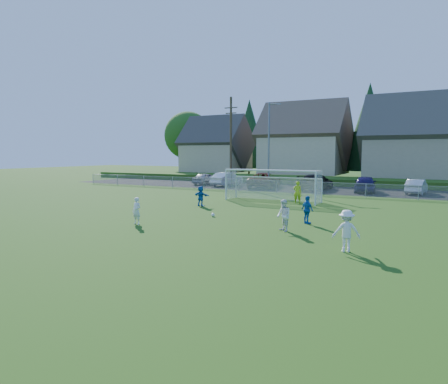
{
  "coord_description": "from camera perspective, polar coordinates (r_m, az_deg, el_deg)",
  "views": [
    {
      "loc": [
        11.55,
        -13.13,
        3.77
      ],
      "look_at": [
        0.0,
        8.0,
        1.4
      ],
      "focal_mm": 32.0,
      "sensor_mm": 36.0,
      "label": 1
    }
  ],
  "objects": [
    {
      "name": "ground",
      "position": [
        17.89,
        -12.47,
        -6.68
      ],
      "size": [
        160.0,
        160.0,
        0.0
      ],
      "primitive_type": "plane",
      "color": "#193D0C",
      "rests_on": "ground"
    },
    {
      "name": "asphalt_lot",
      "position": [
        42.41,
        12.75,
        0.39
      ],
      "size": [
        60.0,
        60.0,
        0.0
      ],
      "primitive_type": "plane",
      "color": "black",
      "rests_on": "ground"
    },
    {
      "name": "grass_embankment",
      "position": [
        49.61,
        15.14,
        1.53
      ],
      "size": [
        70.0,
        6.0,
        0.8
      ],
      "primitive_type": "cube",
      "color": "#1E420F",
      "rests_on": "ground"
    },
    {
      "name": "soccer_ball",
      "position": [
        23.66,
        -1.59,
        -3.28
      ],
      "size": [
        0.22,
        0.22,
        0.22
      ],
      "primitive_type": "sphere",
      "color": "white",
      "rests_on": "ground"
    },
    {
      "name": "player_white_a",
      "position": [
        21.58,
        -12.38,
        -2.64
      ],
      "size": [
        0.53,
        0.36,
        1.43
      ],
      "primitive_type": "imported",
      "rotation": [
        0.0,
        0.0,
        -0.03
      ],
      "color": "white",
      "rests_on": "ground"
    },
    {
      "name": "player_white_b",
      "position": [
        19.37,
        8.51,
        -3.34
      ],
      "size": [
        0.95,
        0.94,
        1.55
      ],
      "primitive_type": "imported",
      "rotation": [
        0.0,
        0.0,
        -0.75
      ],
      "color": "white",
      "rests_on": "ground"
    },
    {
      "name": "player_white_c",
      "position": [
        15.93,
        17.08,
        -5.34
      ],
      "size": [
        1.19,
        0.95,
        1.62
      ],
      "primitive_type": "imported",
      "rotation": [
        0.0,
        0.0,
        3.53
      ],
      "color": "white",
      "rests_on": "ground"
    },
    {
      "name": "player_blue_a",
      "position": [
        21.69,
        11.81,
        -2.5
      ],
      "size": [
        0.93,
        0.81,
        1.5
      ],
      "primitive_type": "imported",
      "rotation": [
        0.0,
        0.0,
        2.53
      ],
      "color": "#1258AE",
      "rests_on": "ground"
    },
    {
      "name": "player_blue_b",
      "position": [
        28.36,
        -3.35,
        -0.57
      ],
      "size": [
        1.39,
        0.66,
        1.44
      ],
      "primitive_type": "imported",
      "rotation": [
        0.0,
        0.0,
        2.95
      ],
      "color": "#1258AE",
      "rests_on": "ground"
    },
    {
      "name": "goalkeeper",
      "position": [
        30.27,
        10.45,
        -0.04
      ],
      "size": [
        0.71,
        0.59,
        1.67
      ],
      "primitive_type": "imported",
      "rotation": [
        0.0,
        0.0,
        3.5
      ],
      "color": "#98C417",
      "rests_on": "ground"
    },
    {
      "name": "car_a",
      "position": [
        47.7,
        -2.63,
        1.91
      ],
      "size": [
        1.77,
        4.13,
        1.39
      ],
      "primitive_type": "imported",
      "rotation": [
        0.0,
        0.0,
        3.11
      ],
      "color": "#989B9F",
      "rests_on": "ground"
    },
    {
      "name": "car_b",
      "position": [
        45.97,
        0.41,
        1.87
      ],
      "size": [
        2.04,
        4.76,
        1.53
      ],
      "primitive_type": "imported",
      "rotation": [
        0.0,
        0.0,
        3.05
      ],
      "color": "white",
      "rests_on": "ground"
    },
    {
      "name": "car_c",
      "position": [
        43.71,
        5.81,
        1.68
      ],
      "size": [
        3.36,
        6.0,
        1.59
      ],
      "primitive_type": "imported",
      "rotation": [
        0.0,
        0.0,
        3.27
      ],
      "color": "#510B09",
      "rests_on": "ground"
    },
    {
      "name": "car_d",
      "position": [
        41.77,
        13.01,
        1.39
      ],
      "size": [
        2.6,
        5.63,
        1.59
      ],
      "primitive_type": "imported",
      "rotation": [
        0.0,
        0.0,
        3.07
      ],
      "color": "black",
      "rests_on": "ground"
    },
    {
      "name": "car_e",
      "position": [
        40.57,
        19.53,
        1.11
      ],
      "size": [
        2.54,
        4.97,
        1.62
      ],
      "primitive_type": "imported",
      "rotation": [
        0.0,
        0.0,
        3.28
      ],
      "color": "#1B154B",
      "rests_on": "ground"
    },
    {
      "name": "car_f",
      "position": [
        40.66,
        25.79,
        0.69
      ],
      "size": [
        1.78,
        4.22,
        1.35
      ],
      "primitive_type": "imported",
      "rotation": [
        0.0,
        0.0,
        3.06
      ],
      "color": "silver",
      "rests_on": "ground"
    },
    {
      "name": "soccer_goal",
      "position": [
        31.46,
        7.06,
        1.67
      ],
      "size": [
        7.42,
        1.9,
        2.5
      ],
      "color": "white",
      "rests_on": "ground"
    },
    {
      "name": "chainlink_fence",
      "position": [
        37.11,
        10.43,
        0.67
      ],
      "size": [
        52.06,
        0.06,
        1.2
      ],
      "color": "gray",
      "rests_on": "ground"
    },
    {
      "name": "streetlight",
      "position": [
        42.29,
        6.48,
        7.03
      ],
      "size": [
        1.38,
        0.18,
        9.0
      ],
      "color": "slate",
      "rests_on": "ground"
    },
    {
      "name": "utility_pole",
      "position": [
        45.34,
        0.99,
        7.35
      ],
      "size": [
        1.6,
        0.26,
        10.0
      ],
      "color": "#473321",
      "rests_on": "ground"
    },
    {
      "name": "houses_row",
      "position": [
        56.52,
        19.09,
        8.92
      ],
      "size": [
        53.9,
        11.45,
        13.27
      ],
      "color": "tan",
      "rests_on": "ground"
    },
    {
      "name": "tree_row",
      "position": [
        62.83,
        19.21,
        8.17
      ],
      "size": [
        65.98,
        12.36,
        13.8
      ],
      "color": "#382616",
      "rests_on": "ground"
    }
  ]
}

